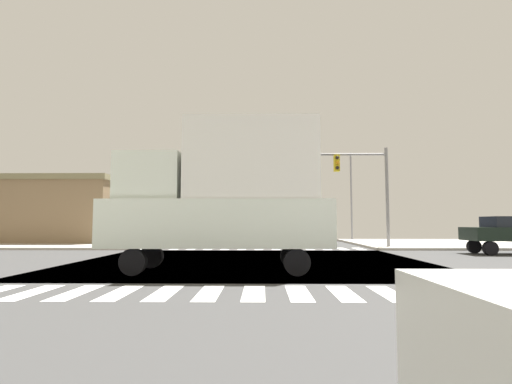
% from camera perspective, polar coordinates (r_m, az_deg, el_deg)
% --- Properties ---
extents(ground, '(90.00, 90.00, 0.05)m').
position_cam_1_polar(ground, '(16.13, -0.67, -10.23)').
color(ground, '#3B3B3B').
extents(sidewalk_corner_ne, '(12.00, 12.00, 0.14)m').
position_cam_1_polar(sidewalk_corner_ne, '(30.77, 25.18, -6.92)').
color(sidewalk_corner_ne, '#B2ADA3').
rests_on(sidewalk_corner_ne, ground).
extents(sidewalk_corner_nw, '(12.00, 12.00, 0.14)m').
position_cam_1_polar(sidewalk_corner_nw, '(31.13, -24.87, -6.89)').
color(sidewalk_corner_nw, '#B7B0A5').
rests_on(sidewalk_corner_nw, ground).
extents(crosswalk_near, '(13.50, 2.00, 0.01)m').
position_cam_1_polar(crosswalk_near, '(8.91, -3.65, -14.67)').
color(crosswalk_near, white).
rests_on(crosswalk_near, ground).
extents(crosswalk_far, '(13.50, 2.00, 0.01)m').
position_cam_1_polar(crosswalk_far, '(23.41, -0.80, -8.39)').
color(crosswalk_far, white).
rests_on(crosswalk_far, ground).
extents(traffic_signal_mast, '(6.86, 0.55, 6.16)m').
position_cam_1_polar(traffic_signal_mast, '(24.19, 12.67, 2.67)').
color(traffic_signal_mast, gray).
rests_on(traffic_signal_mast, ground).
extents(street_lamp, '(1.78, 0.32, 7.74)m').
position_cam_1_polar(street_lamp, '(34.74, 13.49, 0.66)').
color(street_lamp, gray).
rests_on(street_lamp, ground).
extents(bank_building, '(14.16, 8.99, 4.97)m').
position_cam_1_polar(bank_building, '(35.07, -28.39, -2.49)').
color(bank_building, '#846A4C').
rests_on(bank_building, ground).
extents(sedan_nearside_1, '(4.30, 1.80, 1.88)m').
position_cam_1_polar(sedan_nearside_1, '(23.17, 33.50, -4.92)').
color(sedan_nearside_1, black).
rests_on(sedan_nearside_1, ground).
extents(sedan_farside_2, '(1.80, 4.30, 1.88)m').
position_cam_1_polar(sedan_farside_2, '(30.66, -9.37, -5.34)').
color(sedan_farside_2, black).
rests_on(sedan_farside_2, ground).
extents(box_truck_crossing_1, '(7.20, 2.40, 4.85)m').
position_cam_1_polar(box_truck_crossing_1, '(12.64, -4.49, -0.02)').
color(box_truck_crossing_1, black).
rests_on(box_truck_crossing_1, ground).
extents(box_truck_trailing_3, '(2.40, 7.20, 4.85)m').
position_cam_1_polar(box_truck_trailing_3, '(44.33, -2.27, -3.26)').
color(box_truck_trailing_3, black).
rests_on(box_truck_trailing_3, ground).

